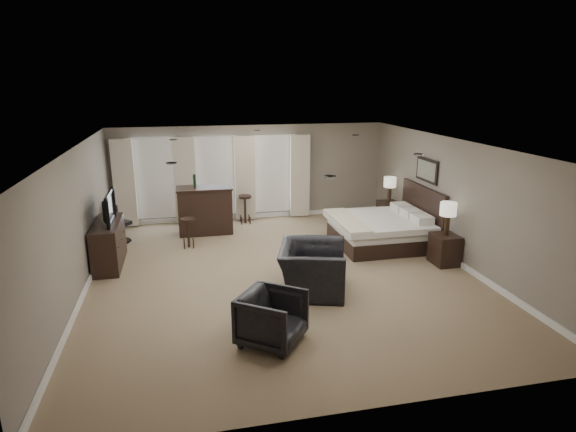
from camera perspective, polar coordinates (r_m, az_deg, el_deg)
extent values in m
cube|color=#826E53|center=(9.75, -0.65, -6.93)|extent=(7.60, 8.60, 0.04)
cube|color=silver|center=(9.07, -0.70, 8.40)|extent=(7.60, 8.60, 0.04)
cube|color=gray|center=(13.41, -4.41, 5.16)|extent=(7.50, 0.04, 2.60)
cube|color=gray|center=(5.50, 8.62, -11.10)|extent=(7.50, 0.04, 2.60)
cube|color=gray|center=(9.34, -23.81, -0.90)|extent=(0.04, 8.50, 2.60)
cube|color=gray|center=(10.71, 19.37, 1.58)|extent=(0.04, 8.50, 2.60)
cube|color=silver|center=(13.26, -15.58, 4.28)|extent=(1.15, 0.04, 2.05)
cube|color=silver|center=(13.26, -8.66, 4.68)|extent=(1.15, 0.04, 2.05)
cube|color=silver|center=(13.46, -1.83, 5.02)|extent=(1.15, 0.04, 2.05)
cube|color=beige|center=(13.22, -18.83, 3.67)|extent=(0.55, 0.12, 2.30)
cube|color=beige|center=(13.13, -12.10, 4.09)|extent=(0.55, 0.12, 2.30)
cube|color=beige|center=(13.23, -5.14, 4.47)|extent=(0.55, 0.12, 2.30)
cube|color=beige|center=(13.51, 1.41, 4.76)|extent=(0.55, 0.12, 2.30)
cube|color=silver|center=(11.44, 10.74, -0.14)|extent=(2.14, 2.04, 1.36)
cube|color=black|center=(10.71, 18.07, -3.78)|extent=(0.48, 0.59, 0.65)
cube|color=black|center=(13.16, 11.79, 0.29)|extent=(0.48, 0.59, 0.64)
cube|color=beige|center=(10.51, 18.38, -0.32)|extent=(0.34, 0.34, 0.70)
cube|color=beige|center=(13.01, 11.95, 3.08)|extent=(0.33, 0.33, 0.67)
cube|color=slate|center=(11.69, 16.10, 5.24)|extent=(0.04, 0.96, 0.56)
cube|color=black|center=(10.76, -20.48, -3.11)|extent=(0.52, 1.60, 0.93)
imported|color=black|center=(10.61, -20.76, -0.36)|extent=(0.64, 1.11, 0.15)
imported|color=black|center=(8.83, 2.90, -5.34)|extent=(1.23, 1.54, 1.17)
imported|color=black|center=(7.20, -1.91, -11.75)|extent=(1.15, 1.16, 0.88)
cube|color=black|center=(12.34, -9.81, 0.71)|extent=(1.38, 0.72, 1.20)
cube|color=black|center=(11.40, -11.74, -1.98)|extent=(0.40, 0.40, 0.70)
cube|color=black|center=(13.10, -5.11, 0.78)|extent=(0.44, 0.44, 0.77)
cube|color=black|center=(12.16, -19.47, -0.72)|extent=(0.71, 0.71, 0.99)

